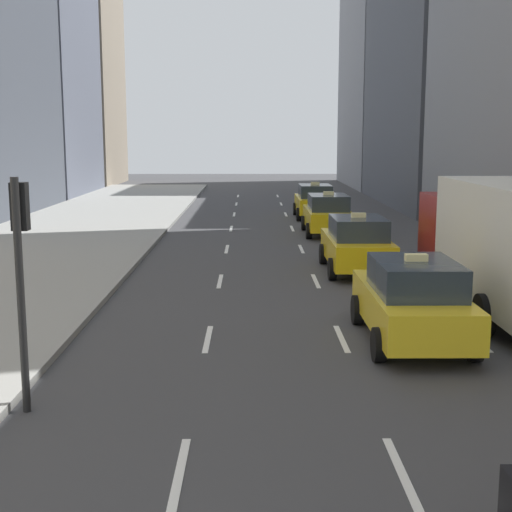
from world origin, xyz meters
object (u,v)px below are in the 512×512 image
taxi_third (412,300)px  taxi_fourth (315,201)px  taxi_second (357,244)px  traffic_light_pole (21,256)px  box_truck (506,241)px  taxi_lead (328,214)px

taxi_third → taxi_fourth: size_ratio=1.00×
taxi_second → traffic_light_pole: 13.27m
traffic_light_pole → box_truck: bearing=33.2°
traffic_light_pole → taxi_third: bearing=28.2°
taxi_third → box_truck: 3.94m
box_truck → traffic_light_pole: 11.44m
traffic_light_pole → taxi_fourth: bearing=75.5°
traffic_light_pole → taxi_second: bearing=59.2°
taxi_third → box_truck: bearing=43.4°
taxi_fourth → box_truck: 20.14m
taxi_fourth → taxi_second: bearing=-90.0°
taxi_lead → taxi_second: same height
taxi_second → taxi_fourth: size_ratio=1.00×
taxi_lead → traffic_light_pole: size_ratio=1.22×
box_truck → taxi_lead: bearing=101.7°
taxi_third → box_truck: box_truck is taller
taxi_second → taxi_third: bearing=-90.0°
taxi_second → box_truck: (2.80, -5.06, 0.83)m
taxi_third → box_truck: size_ratio=0.52×
box_truck → traffic_light_pole: size_ratio=2.33×
box_truck → traffic_light_pole: (-9.55, -6.26, 0.70)m
taxi_third → taxi_second: bearing=90.0°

